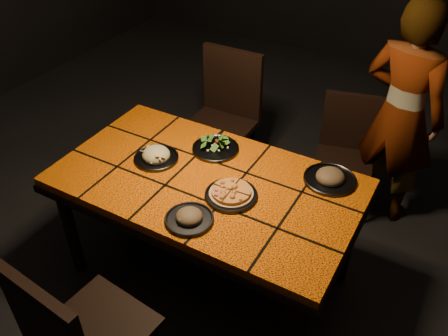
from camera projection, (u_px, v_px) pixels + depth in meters
The scene contains 11 objects.
room_shell at pixel (202, 44), 2.05m from camera, with size 6.04×7.04×3.08m.
dining_table at pixel (207, 190), 2.55m from camera, with size 1.62×0.92×0.75m.
chair_near at pixel (78, 334), 1.99m from camera, with size 0.47×0.47×0.96m.
chair_far_left at pixel (225, 111), 3.40m from camera, with size 0.46×0.46×1.01m.
chair_far_right at pixel (346, 147), 3.21m from camera, with size 0.46×0.46×0.83m.
diner at pixel (401, 114), 3.00m from camera, with size 0.56×0.37×1.53m, color brown.
plate_pizza at pixel (231, 194), 2.38m from camera, with size 0.27×0.27×0.04m.
plate_pasta at pixel (156, 156), 2.63m from camera, with size 0.25×0.25×0.08m.
plate_salad at pixel (216, 146), 2.70m from camera, with size 0.27×0.27×0.07m.
plate_mushroom_a at pixel (189, 217), 2.24m from camera, with size 0.24×0.24×0.08m.
plate_mushroom_b at pixel (330, 177), 2.48m from camera, with size 0.28×0.28×0.09m.
Camera 1 is at (1.05, -1.65, 2.32)m, focal length 38.00 mm.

